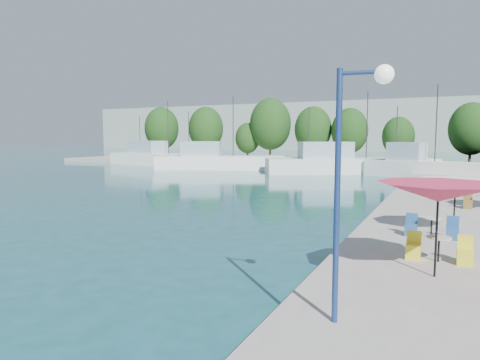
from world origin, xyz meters
The scene contains 19 objects.
quay_far centered at (-8.00, 67.00, 0.30)m, with size 90.00×16.00×0.60m, color gray.
hill_west centered at (-30.00, 160.00, 8.00)m, with size 180.00×40.00×16.00m, color gray.
trawler_01 centered at (-31.29, 57.75, 1.07)m, with size 18.84×7.92×10.20m.
trawler_02 centered at (-18.89, 54.35, 1.07)m, with size 17.74×10.79×10.20m.
trawler_03 centered at (-1.76, 55.42, 1.07)m, with size 20.29×13.95×10.20m.
trawler_04 centered at (6.74, 52.89, 1.07)m, with size 12.47×6.93×10.20m.
tree_01 centered at (-39.07, 69.52, 6.02)m, with size 6.35×6.35×9.40m.
tree_02 centered at (-29.94, 70.32, 5.93)m, with size 6.24×6.24×9.24m.
tree_03 centered at (-21.64, 70.25, 4.20)m, with size 4.22×4.22×6.25m.
tree_04 centered at (-17.72, 70.90, 6.56)m, with size 6.97×6.97×10.32m.
tree_05 centered at (-9.98, 69.78, 5.59)m, with size 5.84×5.84×8.65m.
tree_06 centered at (-4.19, 69.69, 5.35)m, with size 5.56×5.56×8.23m.
tree_07 centered at (2.96, 68.42, 4.46)m, with size 4.52×4.52×6.69m.
tree_08 centered at (12.14, 68.89, 5.47)m, with size 5.71×5.71×8.45m.
umbrella_pink centered at (9.04, 15.40, 2.87)m, with size 3.17×3.17×2.52m.
umbrella_white centered at (9.57, 21.38, 2.46)m, with size 2.80×2.80×2.12m.
cafe_table_01 centered at (9.11, 16.95, 0.89)m, with size 1.82×0.70×0.76m.
cafe_table_02 centered at (8.81, 20.25, 0.89)m, with size 1.82×0.70×0.76m.
street_lamp centered at (7.61, 11.50, 4.09)m, with size 1.03×0.36×5.03m.
Camera 1 is at (9.17, 3.18, 4.29)m, focal length 32.00 mm.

